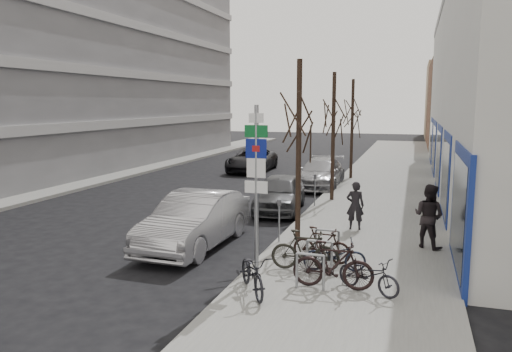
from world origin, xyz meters
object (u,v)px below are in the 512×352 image
Objects in this scene: meter_mid at (315,187)px; meter_back at (336,169)px; bike_mid_inner at (305,250)px; tree_near at (299,108)px; pedestrian_far at (429,216)px; bike_far_inner at (322,244)px; parked_car_back at (320,173)px; tree_far at (353,105)px; bike_near_right at (333,265)px; bike_near_left at (253,269)px; bike_mid_curb at (335,252)px; highway_sign_pole at (256,180)px; parked_car_mid at (280,193)px; lane_car at (252,160)px; bike_rack at (319,253)px; pedestrian_near at (355,206)px; meter_front at (279,216)px; tree_mid at (334,106)px; bike_far_curb at (369,271)px; parked_car_front at (195,220)px.

meter_mid and meter_back have the same top height.
meter_mid is 7.89m from bike_mid_inner.
tree_near is 4.82m from pedestrian_far.
parked_car_back is (-2.30, 12.37, 0.10)m from bike_far_inner.
bike_near_right is at bearing -84.32° from tree_far.
bike_near_left is 1.13× the size of bike_mid_curb.
highway_sign_pole is 2.69m from bike_far_inner.
parked_car_mid is 0.86× the size of parked_car_back.
bike_mid_inner is (-0.84, 1.01, -0.03)m from bike_near_right.
tree_near is 1.07× the size of lane_car.
bike_rack is 13.46m from parked_car_back.
highway_sign_pole is 0.76× the size of tree_near.
tree_far is 13.65m from pedestrian_far.
pedestrian_near is at bearing -62.55° from lane_car.
tree_far is 1.30× the size of parked_car_mid.
parked_car_back is (-0.75, 5.34, -0.20)m from meter_mid.
meter_mid reaches higher than bike_mid_inner.
meter_back is at bearing 97.02° from bike_rack.
bike_mid_inner reaches higher than bike_rack.
bike_mid_curb is at bearing -71.13° from parked_car_mid.
bike_near_right reaches higher than bike_rack.
bike_mid_inner is (0.78, 1.79, -0.01)m from bike_near_left.
parked_car_mid is (-3.23, 6.88, 0.11)m from bike_mid_curb.
meter_front is 4.11m from bike_near_left.
parked_car_back is at bearing 93.96° from meter_front.
parked_car_mid reaches higher than meter_front.
tree_mid is 3.22× the size of bike_mid_inner.
bike_near_left is at bearing 113.59° from bike_near_right.
meter_mid is 5.50m from meter_back.
pedestrian_near reaches higher than meter_front.
meter_mid is 0.83× the size of bike_mid_curb.
meter_mid is 9.59m from bike_near_left.
meter_back is at bearing -3.34° from bike_mid_curb.
bike_rack is 1.78× the size of meter_mid.
meter_front is 0.80× the size of pedestrian_near.
bike_far_inner is 0.30× the size of lane_car.
tree_far reaches higher than lane_car.
bike_rack is 19.30m from lane_car.
tree_near and tree_far have the same top height.
tree_near is at bearing -74.49° from parked_car_mid.
tree_mid is 3.60× the size of bike_far_curb.
meter_front is 0.25× the size of lane_car.
bike_near_left is (0.25, -1.06, -1.78)m from highway_sign_pole.
tree_near is 5.71m from parked_car_mid.
tree_far is at bearing -19.77° from lane_car.
pedestrian_near is (0.00, 4.28, 0.32)m from bike_mid_curb.
parked_car_front is at bearing -101.08° from tree_far.
parked_car_back is (-0.75, -0.16, -0.20)m from meter_back.
tree_near reaches higher than bike_mid_inner.
parked_car_back is at bearing -44.72° from lane_car.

